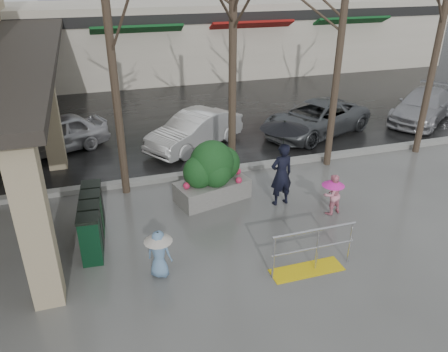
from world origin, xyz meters
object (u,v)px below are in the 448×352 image
child_blue (159,250)px  car_a (53,135)px  car_d (423,106)px  news_boxes (92,220)px  planter (212,172)px  woman (283,157)px  car_b (195,130)px  tree_mideast (345,6)px  car_c (315,118)px  tree_west (106,3)px  child_pink (332,192)px  handrail (311,255)px

child_blue → car_a: (-2.31, 7.77, -0.01)m
car_d → news_boxes: bearing=-104.3°
planter → woman: bearing=-25.7°
car_a → car_b: bearing=56.0°
child_blue → car_b: (2.45, 6.74, -0.01)m
tree_mideast → car_b: tree_mideast is taller
child_blue → car_b: 7.17m
car_a → car_c: 9.53m
tree_west → woman: 5.74m
child_pink → car_a: car_a is taller
child_pink → child_blue: bearing=4.2°
handrail → car_a: size_ratio=0.51×
handrail → child_pink: 2.59m
woman → child_pink: 1.57m
planter → tree_west: bearing=153.3°
news_boxes → car_c: size_ratio=0.46×
handrail → woman: bearing=78.5°
tree_mideast → child_blue: bearing=-147.2°
woman → child_pink: woman is taller
child_pink → tree_mideast: bearing=-128.0°
child_blue → car_c: bearing=-107.8°
handrail → car_b: 7.56m
tree_west → woman: tree_west is taller
tree_west → car_c: 9.07m
tree_mideast → woman: 4.73m
tree_west → tree_mideast: (6.50, 0.00, -0.22)m
child_pink → car_c: (2.45, 5.47, 0.01)m
woman → car_b: bearing=-81.7°
car_c → tree_mideast: bearing=-40.7°
planter → car_d: bearing=20.8°
tree_west → woman: size_ratio=2.84×
child_pink → child_blue: size_ratio=1.02×
car_b → car_d: 9.74m
car_b → child_blue: bearing=-52.3°
child_pink → news_boxes: (-5.98, 0.52, -0.05)m
handrail → tree_west: tree_west is taller
tree_west → planter: bearing=-26.7°
child_blue → news_boxes: bearing=-24.1°
woman → child_blue: (-3.66, -2.06, -0.76)m
child_pink → car_c: bearing=-124.0°
planter → car_b: planter is taller
handrail → tree_mideast: 7.28m
handrail → news_boxes: (-4.34, 2.50, 0.20)m
tree_west → car_b: tree_west is taller
child_pink → child_blue: (-4.72, -1.19, 0.01)m
woman → car_a: (-5.96, 5.72, -0.77)m
tree_west → news_boxes: tree_west is taller
tree_mideast → news_boxes: (-7.48, -2.30, -4.29)m
car_a → planter: bearing=19.4°
car_c → handrail: bearing=-49.8°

